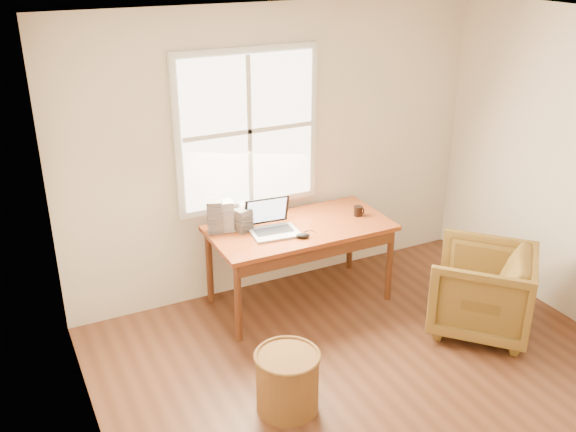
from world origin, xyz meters
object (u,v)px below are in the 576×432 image
(desk, at_px, (300,228))
(armchair, at_px, (481,290))
(laptop, at_px, (275,217))
(coffee_mug, at_px, (358,211))
(cd_stack_a, at_px, (225,216))
(wicker_stool, at_px, (287,382))

(desk, relative_size, armchair, 1.97)
(laptop, bearing_deg, armchair, -30.10)
(coffee_mug, bearing_deg, armchair, -74.47)
(laptop, bearing_deg, cd_stack_a, 147.98)
(coffee_mug, xyz_separation_m, cd_stack_a, (-1.19, 0.24, 0.09))
(cd_stack_a, bearing_deg, desk, -18.97)
(armchair, relative_size, wicker_stool, 1.84)
(coffee_mug, bearing_deg, cd_stack_a, 155.10)
(cd_stack_a, bearing_deg, wicker_stool, -95.29)
(laptop, relative_size, cd_stack_a, 1.69)
(laptop, distance_m, coffee_mug, 0.85)
(desk, bearing_deg, cd_stack_a, 161.03)
(laptop, xyz_separation_m, cd_stack_a, (-0.35, 0.27, -0.03))
(desk, bearing_deg, laptop, -168.50)
(armchair, xyz_separation_m, laptop, (-1.43, 1.02, 0.54))
(armchair, bearing_deg, laptop, -78.98)
(laptop, height_order, cd_stack_a, laptop)
(desk, height_order, wicker_stool, desk)
(coffee_mug, bearing_deg, desk, 163.56)
(coffee_mug, bearing_deg, wicker_stool, -150.41)
(armchair, bearing_deg, coffee_mug, -104.35)
(wicker_stool, height_order, coffee_mug, coffee_mug)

